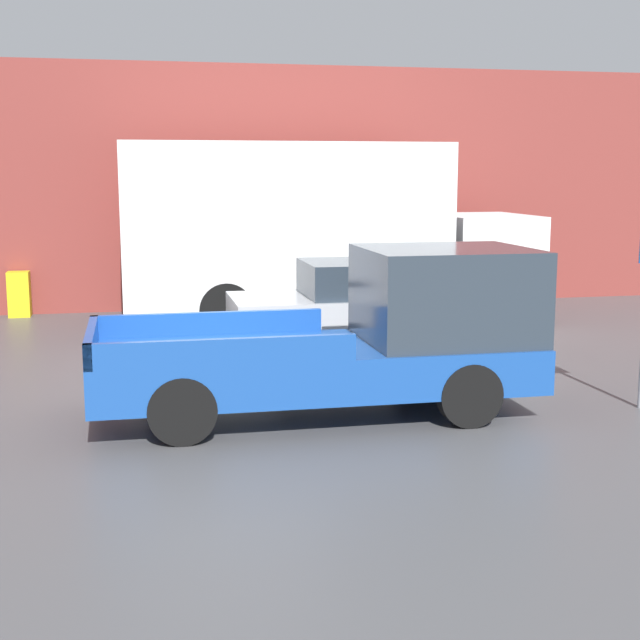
{
  "coord_description": "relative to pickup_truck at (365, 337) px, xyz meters",
  "views": [
    {
      "loc": [
        -1.15,
        -11.26,
        3.06
      ],
      "look_at": [
        1.33,
        0.52,
        1.05
      ],
      "focal_mm": 50.0,
      "sensor_mm": 36.0,
      "label": 1
    }
  ],
  "objects": [
    {
      "name": "newspaper_box",
      "position": [
        -5.26,
        8.88,
        -0.5
      ],
      "size": [
        0.45,
        0.4,
        0.96
      ],
      "color": "gold",
      "rests_on": "ground"
    },
    {
      "name": "car",
      "position": [
        1.09,
        3.45,
        -0.16
      ],
      "size": [
        4.76,
        1.86,
        1.6
      ],
      "color": "#B7BABF",
      "rests_on": "ground"
    },
    {
      "name": "pickup_truck",
      "position": [
        0.0,
        0.0,
        0.0
      ],
      "size": [
        5.55,
        2.07,
        2.1
      ],
      "color": "#194799",
      "rests_on": "ground"
    },
    {
      "name": "ground_plane",
      "position": [
        -1.72,
        0.48,
        -0.98
      ],
      "size": [
        60.0,
        60.0,
        0.0
      ],
      "primitive_type": "plane",
      "color": "#4C4C4F"
    },
    {
      "name": "building_wall",
      "position": [
        -1.72,
        9.21,
        1.72
      ],
      "size": [
        28.0,
        0.15,
        5.39
      ],
      "color": "brown",
      "rests_on": "ground"
    },
    {
      "name": "delivery_truck",
      "position": [
        0.66,
        6.86,
        0.95
      ],
      "size": [
        8.35,
        2.63,
        3.61
      ],
      "color": "white",
      "rests_on": "ground"
    }
  ]
}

